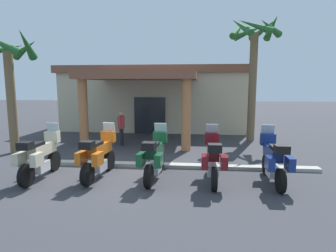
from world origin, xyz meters
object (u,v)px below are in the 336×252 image
(motel_building, at_px, (157,97))
(motorcycle_maroon, at_px, (213,159))
(motorcycle_green, at_px, (155,157))
(palm_tree_near_portico, at_px, (254,49))
(motorcycle_blue, at_px, (274,160))
(pedestrian, at_px, (121,126))
(palm_tree_roadside, at_px, (10,67))
(motorcycle_orange, at_px, (98,155))
(motorcycle_cream, at_px, (40,156))

(motel_building, bearing_deg, motorcycle_maroon, -73.12)
(motorcycle_green, distance_m, palm_tree_near_portico, 8.62)
(motorcycle_blue, bearing_deg, motorcycle_green, 89.24)
(pedestrian, height_order, palm_tree_roadside, palm_tree_roadside)
(motorcycle_orange, bearing_deg, motorcycle_green, -83.16)
(palm_tree_near_portico, bearing_deg, motel_building, 141.91)
(palm_tree_roadside, relative_size, palm_tree_near_portico, 0.82)
(motorcycle_orange, bearing_deg, motorcycle_cream, 104.42)
(motorcycle_orange, relative_size, motorcycle_maroon, 1.00)
(palm_tree_roadside, xyz_separation_m, palm_tree_near_portico, (10.37, 3.71, 1.01))
(pedestrian, bearing_deg, motorcycle_green, -62.05)
(motorcycle_orange, distance_m, pedestrian, 4.78)
(motorcycle_green, xyz_separation_m, palm_tree_near_portico, (4.05, 6.55, 3.86))
(pedestrian, bearing_deg, palm_tree_near_portico, 18.71)
(motorcycle_maroon, xyz_separation_m, palm_tree_roadside, (-8.05, 2.91, 2.85))
(motorcycle_orange, relative_size, pedestrian, 1.37)
(motorcycle_maroon, relative_size, pedestrian, 1.37)
(motel_building, relative_size, pedestrian, 7.23)
(motel_building, relative_size, palm_tree_roadside, 2.30)
(motorcycle_green, distance_m, motorcycle_maroon, 1.73)
(motel_building, xyz_separation_m, motorcycle_maroon, (3.11, -10.87, -1.33))
(motorcycle_cream, bearing_deg, motorcycle_blue, -87.12)
(pedestrian, height_order, palm_tree_near_portico, palm_tree_near_portico)
(motorcycle_cream, xyz_separation_m, motorcycle_maroon, (5.20, 0.21, 0.00))
(motorcycle_cream, bearing_deg, pedestrian, -12.71)
(motorcycle_cream, xyz_separation_m, pedestrian, (1.22, 4.99, 0.23))
(motorcycle_blue, bearing_deg, motel_building, 24.05)
(motel_building, xyz_separation_m, pedestrian, (-0.87, -6.09, -1.10))
(motorcycle_maroon, bearing_deg, motorcycle_orange, 89.45)
(motorcycle_cream, height_order, palm_tree_near_portico, palm_tree_near_portico)
(motorcycle_green, bearing_deg, motel_building, 12.40)
(motorcycle_cream, distance_m, palm_tree_roadside, 5.09)
(motel_building, distance_m, motorcycle_cream, 11.36)
(motorcycle_green, height_order, motorcycle_maroon, same)
(motorcycle_blue, height_order, palm_tree_near_portico, palm_tree_near_portico)
(motorcycle_maroon, relative_size, motorcycle_blue, 1.00)
(motel_building, bearing_deg, pedestrian, -97.23)
(palm_tree_roadside, bearing_deg, motel_building, 58.22)
(motel_building, bearing_deg, motorcycle_orange, -90.97)
(motorcycle_orange, bearing_deg, motorcycle_maroon, -84.52)
(motorcycle_orange, height_order, motorcycle_maroon, same)
(motorcycle_blue, bearing_deg, motorcycle_maroon, 90.51)
(motorcycle_maroon, height_order, palm_tree_roadside, palm_tree_roadside)
(motel_building, xyz_separation_m, motorcycle_blue, (4.84, -10.86, -1.33))
(pedestrian, distance_m, palm_tree_roadside, 5.19)
(palm_tree_roadside, height_order, palm_tree_near_portico, palm_tree_near_portico)
(motel_building, xyz_separation_m, palm_tree_roadside, (-4.94, -7.96, 1.52))
(motorcycle_blue, bearing_deg, motorcycle_orange, 89.73)
(motorcycle_cream, bearing_deg, motorcycle_green, -84.49)
(motorcycle_blue, distance_m, palm_tree_roadside, 10.59)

